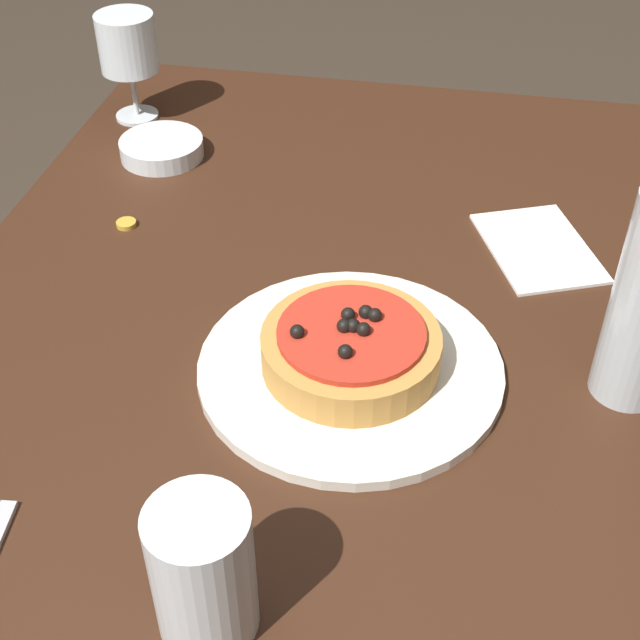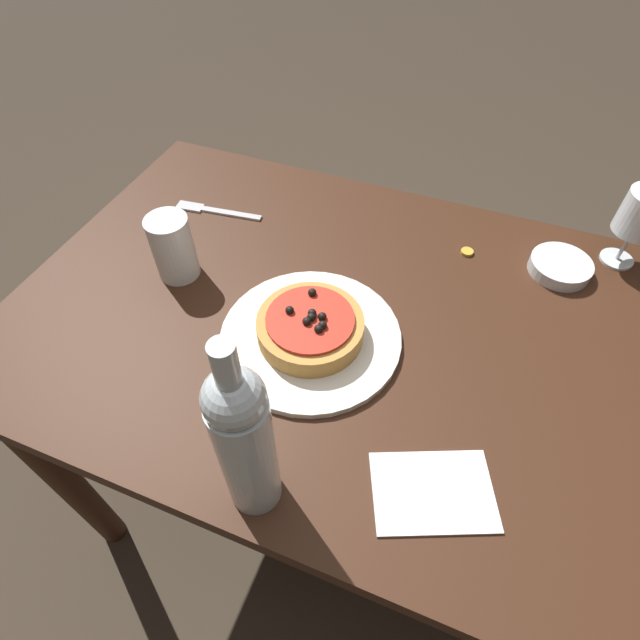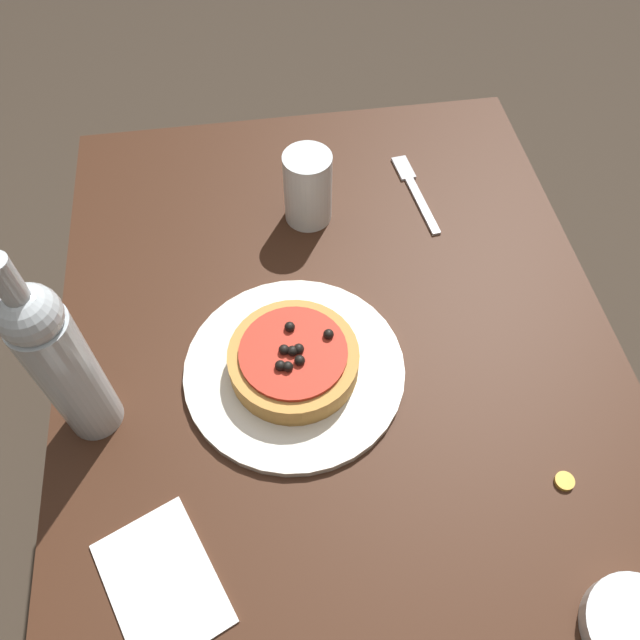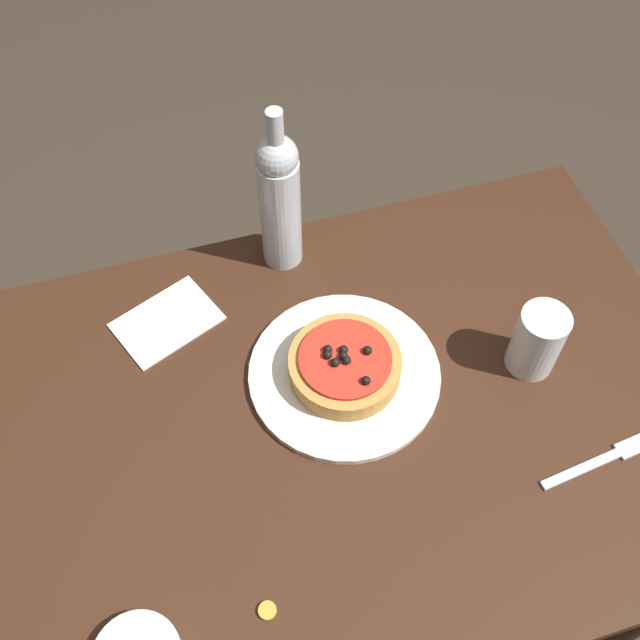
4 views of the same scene
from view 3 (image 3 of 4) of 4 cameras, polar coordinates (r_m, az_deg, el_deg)
name	(u,v)px [view 3 (image 3 of 4)]	position (r m, az deg, el deg)	size (l,w,h in m)	color
ground_plane	(337,550)	(1.55, 1.56, -20.30)	(14.00, 14.00, 0.00)	#382D23
dining_table	(347,435)	(0.93, 2.47, -10.46)	(1.20, 0.78, 0.76)	#381E11
dinner_plate	(294,370)	(0.85, -2.36, -4.55)	(0.30, 0.30, 0.01)	silver
pizza	(294,360)	(0.83, -2.42, -3.63)	(0.17, 0.17, 0.05)	#BC843D
wine_bottle	(61,361)	(0.76, -22.64, -3.50)	(0.07, 0.07, 0.32)	#B2BCC1
water_cup	(308,188)	(0.99, -1.12, 11.98)	(0.08, 0.08, 0.12)	silver
side_bowl	(636,629)	(0.81, 26.92, -23.90)	(0.11, 0.11, 0.02)	silver
fork	(414,189)	(1.08, 8.57, 11.80)	(0.19, 0.04, 0.00)	#B7B7BC
paper_napkin	(162,583)	(0.78, -14.24, -22.26)	(0.19, 0.17, 0.00)	white
bottle_cap	(564,481)	(0.84, 21.45, -13.55)	(0.02, 0.02, 0.01)	gold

